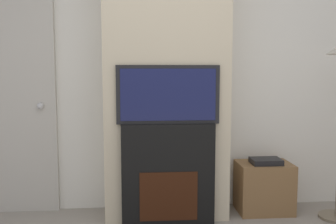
# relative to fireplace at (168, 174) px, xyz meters

# --- Properties ---
(wall_back) EXTENTS (6.00, 0.06, 2.70)m
(wall_back) POSITION_rel_fireplace_xyz_m (0.00, 0.44, 0.92)
(wall_back) COLOR silver
(wall_back) RESTS_ON ground_plane
(chimney_breast) EXTENTS (1.08, 0.41, 2.70)m
(chimney_breast) POSITION_rel_fireplace_xyz_m (0.00, 0.21, 0.92)
(chimney_breast) COLOR beige
(chimney_breast) RESTS_ON ground_plane
(fireplace) EXTENTS (0.79, 0.15, 0.87)m
(fireplace) POSITION_rel_fireplace_xyz_m (0.00, 0.00, 0.00)
(fireplace) COLOR black
(fireplace) RESTS_ON ground_plane
(television) EXTENTS (0.86, 0.07, 0.49)m
(television) POSITION_rel_fireplace_xyz_m (0.00, -0.00, 0.68)
(television) COLOR black
(television) RESTS_ON fireplace
(media_stand) EXTENTS (0.49, 0.36, 0.51)m
(media_stand) POSITION_rel_fireplace_xyz_m (0.91, 0.21, -0.19)
(media_stand) COLOR brown
(media_stand) RESTS_ON ground_plane
(entry_door) EXTENTS (0.89, 0.09, 2.07)m
(entry_door) POSITION_rel_fireplace_xyz_m (-1.45, 0.39, 0.60)
(entry_door) COLOR #BCB7AD
(entry_door) RESTS_ON ground_plane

